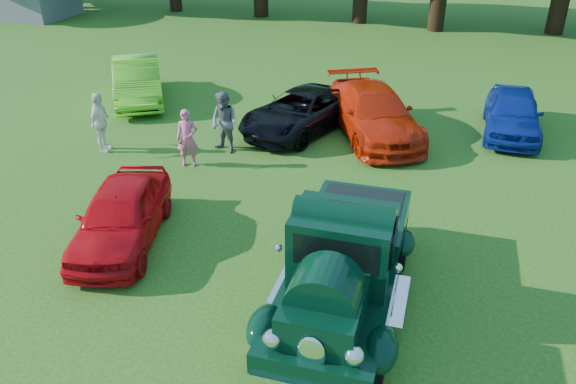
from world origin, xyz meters
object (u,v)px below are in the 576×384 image
(hero_pickup, at_px, (344,262))
(back_car_black, at_px, (301,111))
(back_car_orange, at_px, (373,113))
(spectator_white, at_px, (100,122))
(spectator_pink, at_px, (187,138))
(back_car_lime, at_px, (137,81))
(red_convertible, at_px, (121,215))
(back_car_blue, at_px, (513,112))
(spectator_grey, at_px, (224,123))

(hero_pickup, bearing_deg, back_car_black, 110.33)
(back_car_orange, height_order, spectator_white, spectator_white)
(back_car_black, relative_size, back_car_orange, 0.90)
(back_car_orange, distance_m, spectator_pink, 5.90)
(back_car_lime, xyz_separation_m, spectator_white, (1.31, -4.39, 0.13))
(red_convertible, xyz_separation_m, back_car_orange, (4.28, 7.67, 0.08))
(hero_pickup, xyz_separation_m, back_car_black, (-3.01, 8.12, -0.24))
(spectator_pink, bearing_deg, red_convertible, -102.29)
(hero_pickup, distance_m, spectator_pink, 7.08)
(spectator_white, bearing_deg, back_car_blue, -77.54)
(back_car_lime, bearing_deg, back_car_black, -41.02)
(back_car_lime, relative_size, back_car_black, 0.99)
(spectator_pink, bearing_deg, spectator_grey, 46.40)
(red_convertible, distance_m, spectator_grey, 5.19)
(back_car_blue, relative_size, spectator_grey, 2.28)
(back_car_lime, xyz_separation_m, back_car_orange, (8.79, -0.91, -0.01))
(red_convertible, xyz_separation_m, back_car_blue, (8.47, 9.05, 0.04))
(back_car_black, relative_size, back_car_blue, 1.12)
(spectator_pink, bearing_deg, back_car_blue, 13.29)
(back_car_black, bearing_deg, back_car_orange, 26.27)
(back_car_orange, relative_size, spectator_grey, 2.84)
(hero_pickup, bearing_deg, back_car_lime, 135.75)
(spectator_white, bearing_deg, back_car_black, -68.24)
(red_convertible, xyz_separation_m, back_car_lime, (-4.51, 8.59, 0.10))
(red_convertible, distance_m, back_car_blue, 12.40)
(hero_pickup, bearing_deg, spectator_grey, 128.78)
(back_car_black, bearing_deg, spectator_pink, -103.49)
(back_car_orange, height_order, spectator_pink, spectator_pink)
(red_convertible, height_order, spectator_white, spectator_white)
(hero_pickup, relative_size, back_car_blue, 1.27)
(back_car_black, height_order, spectator_white, spectator_white)
(back_car_blue, xyz_separation_m, spectator_grey, (-8.17, -3.87, 0.20))
(back_car_orange, relative_size, spectator_pink, 3.15)
(hero_pickup, xyz_separation_m, back_car_orange, (-0.74, 8.36, -0.14))
(spectator_pink, bearing_deg, back_car_black, 39.49)
(back_car_blue, bearing_deg, spectator_white, -156.22)
(spectator_white, bearing_deg, spectator_pink, -104.63)
(back_car_black, height_order, back_car_blue, back_car_blue)
(hero_pickup, distance_m, back_car_orange, 8.39)
(back_car_blue, bearing_deg, spectator_pink, -148.76)
(back_car_blue, xyz_separation_m, spectator_pink, (-8.78, -5.08, 0.11))
(back_car_black, xyz_separation_m, back_car_orange, (2.27, 0.24, 0.10))
(back_car_orange, bearing_deg, spectator_white, 178.32)
(back_car_lime, distance_m, spectator_pink, 6.24)
(back_car_lime, relative_size, spectator_pink, 2.82)
(back_car_black, bearing_deg, back_car_blue, 34.31)
(spectator_pink, height_order, spectator_white, spectator_white)
(hero_pickup, relative_size, back_car_orange, 1.02)
(hero_pickup, bearing_deg, red_convertible, 172.19)
(back_car_black, bearing_deg, red_convertible, -84.82)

